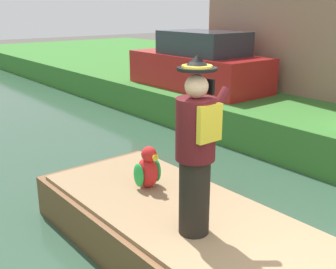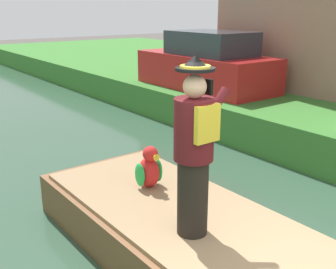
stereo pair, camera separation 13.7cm
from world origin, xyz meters
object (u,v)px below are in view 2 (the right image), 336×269
at_px(boat, 180,232).
at_px(parked_car_red, 206,65).
at_px(parrot_plush, 149,169).
at_px(person_pirate, 194,149).

height_order(boat, parked_car_red, parked_car_red).
xyz_separation_m(boat, parrot_plush, (0.07, 0.73, 0.55)).
distance_m(boat, parrot_plush, 0.92).
bearing_deg(parrot_plush, boat, -95.17).
distance_m(boat, parked_car_red, 6.78).
bearing_deg(boat, parrot_plush, 84.83).
height_order(parrot_plush, parked_car_red, parked_car_red).
xyz_separation_m(person_pirate, parked_car_red, (4.92, 5.25, -0.11)).
bearing_deg(boat, person_pirate, -114.28).
bearing_deg(boat, parked_car_red, 45.32).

